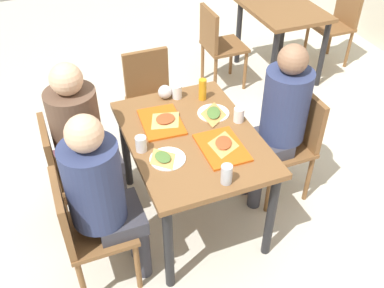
{
  "coord_description": "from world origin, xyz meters",
  "views": [
    {
      "loc": [
        2.08,
        -0.82,
        2.51
      ],
      "look_at": [
        0.0,
        0.0,
        0.68
      ],
      "focal_mm": 41.0,
      "sensor_mm": 36.0,
      "label": 1
    }
  ],
  "objects_px": {
    "chair_near_right": "(84,227)",
    "person_far_side": "(280,115)",
    "plastic_cup_c": "(177,92)",
    "soda_can": "(227,174)",
    "chair_near_left": "(68,167)",
    "paper_plate_center": "(213,113)",
    "condiment_bottle": "(203,89)",
    "paper_plate_near_edge": "(168,159)",
    "main_table": "(192,147)",
    "person_in_brown_jacket": "(102,191)",
    "pizza_slice_d": "(163,158)",
    "plastic_cup_a": "(239,115)",
    "tray_red_far": "(222,148)",
    "handbag": "(67,174)",
    "background_chair_near": "(217,42)",
    "chair_left_end": "(151,94)",
    "background_table": "(282,20)",
    "person_in_red": "(83,134)",
    "plastic_cup_b": "(141,144)",
    "pizza_slice_a": "(165,119)",
    "chair_far_side": "(292,138)",
    "pizza_slice_b": "(223,143)",
    "tray_red_near": "(161,122)",
    "background_chair_far": "(338,20)",
    "pizza_slice_c": "(214,113)"
  },
  "relations": [
    {
      "from": "chair_near_right",
      "to": "soda_can",
      "type": "relative_size",
      "value": 7.06
    },
    {
      "from": "person_far_side",
      "to": "background_chair_near",
      "type": "distance_m",
      "value": 1.67
    },
    {
      "from": "person_in_red",
      "to": "paper_plate_center",
      "type": "xyz_separation_m",
      "value": [
        0.11,
        0.88,
        0.01
      ]
    },
    {
      "from": "chair_near_right",
      "to": "chair_far_side",
      "type": "distance_m",
      "value": 1.61
    },
    {
      "from": "pizza_slice_d",
      "to": "condiment_bottle",
      "type": "distance_m",
      "value": 0.72
    },
    {
      "from": "person_in_brown_jacket",
      "to": "pizza_slice_d",
      "type": "xyz_separation_m",
      "value": [
        -0.12,
        0.4,
        0.02
      ]
    },
    {
      "from": "paper_plate_center",
      "to": "plastic_cup_a",
      "type": "xyz_separation_m",
      "value": [
        0.14,
        0.12,
        0.05
      ]
    },
    {
      "from": "pizza_slice_b",
      "to": "background_table",
      "type": "distance_m",
      "value": 2.36
    },
    {
      "from": "tray_red_near",
      "to": "chair_far_side",
      "type": "bearing_deg",
      "value": 78.11
    },
    {
      "from": "chair_left_end",
      "to": "background_chair_near",
      "type": "height_order",
      "value": "same"
    },
    {
      "from": "handbag",
      "to": "tray_red_far",
      "type": "bearing_deg",
      "value": 48.36
    },
    {
      "from": "chair_left_end",
      "to": "background_table",
      "type": "xyz_separation_m",
      "value": [
        -0.68,
        1.65,
        0.12
      ]
    },
    {
      "from": "person_in_red",
      "to": "chair_far_side",
      "type": "bearing_deg",
      "value": 78.98
    },
    {
      "from": "paper_plate_center",
      "to": "plastic_cup_c",
      "type": "relative_size",
      "value": 2.2
    },
    {
      "from": "background_chair_far",
      "to": "pizza_slice_a",
      "type": "bearing_deg",
      "value": -60.12
    },
    {
      "from": "person_in_red",
      "to": "pizza_slice_c",
      "type": "height_order",
      "value": "person_in_red"
    },
    {
      "from": "chair_near_right",
      "to": "pizza_slice_a",
      "type": "xyz_separation_m",
      "value": [
        -0.47,
        0.68,
        0.28
      ]
    },
    {
      "from": "chair_near_right",
      "to": "person_far_side",
      "type": "distance_m",
      "value": 1.49
    },
    {
      "from": "tray_red_far",
      "to": "paper_plate_near_edge",
      "type": "height_order",
      "value": "tray_red_far"
    },
    {
      "from": "person_far_side",
      "to": "plastic_cup_c",
      "type": "height_order",
      "value": "person_far_side"
    },
    {
      "from": "plastic_cup_c",
      "to": "soda_can",
      "type": "relative_size",
      "value": 0.82
    },
    {
      "from": "chair_far_side",
      "to": "person_in_brown_jacket",
      "type": "relative_size",
      "value": 0.68
    },
    {
      "from": "chair_left_end",
      "to": "plastic_cup_b",
      "type": "xyz_separation_m",
      "value": [
        0.97,
        -0.35,
        0.3
      ]
    },
    {
      "from": "chair_near_left",
      "to": "plastic_cup_b",
      "type": "bearing_deg",
      "value": 55.17
    },
    {
      "from": "chair_near_left",
      "to": "paper_plate_center",
      "type": "distance_m",
      "value": 1.06
    },
    {
      "from": "plastic_cup_b",
      "to": "paper_plate_near_edge",
      "type": "bearing_deg",
      "value": 41.08
    },
    {
      "from": "main_table",
      "to": "plastic_cup_c",
      "type": "height_order",
      "value": "plastic_cup_c"
    },
    {
      "from": "person_in_brown_jacket",
      "to": "paper_plate_center",
      "type": "bearing_deg",
      "value": 117.17
    },
    {
      "from": "condiment_bottle",
      "to": "paper_plate_near_edge",
      "type": "bearing_deg",
      "value": -40.07
    },
    {
      "from": "plastic_cup_a",
      "to": "soda_can",
      "type": "distance_m",
      "value": 0.6
    },
    {
      "from": "chair_near_left",
      "to": "chair_near_right",
      "type": "distance_m",
      "value": 0.56
    },
    {
      "from": "handbag",
      "to": "background_chair_near",
      "type": "bearing_deg",
      "value": 120.03
    },
    {
      "from": "condiment_bottle",
      "to": "plastic_cup_a",
      "type": "bearing_deg",
      "value": 19.97
    },
    {
      "from": "paper_plate_center",
      "to": "plastic_cup_a",
      "type": "distance_m",
      "value": 0.19
    },
    {
      "from": "main_table",
      "to": "pizza_slice_a",
      "type": "height_order",
      "value": "pizza_slice_a"
    },
    {
      "from": "person_in_brown_jacket",
      "to": "plastic_cup_a",
      "type": "bearing_deg",
      "value": 107.2
    },
    {
      "from": "handbag",
      "to": "background_table",
      "type": "bearing_deg",
      "value": 112.08
    },
    {
      "from": "plastic_cup_a",
      "to": "soda_can",
      "type": "relative_size",
      "value": 0.82
    },
    {
      "from": "pizza_slice_d",
      "to": "plastic_cup_b",
      "type": "distance_m",
      "value": 0.17
    },
    {
      "from": "person_in_red",
      "to": "tray_red_far",
      "type": "bearing_deg",
      "value": 58.31
    },
    {
      "from": "chair_left_end",
      "to": "plastic_cup_c",
      "type": "height_order",
      "value": "same"
    },
    {
      "from": "chair_near_left",
      "to": "chair_near_right",
      "type": "bearing_deg",
      "value": 0.0
    },
    {
      "from": "chair_far_side",
      "to": "person_in_brown_jacket",
      "type": "xyz_separation_m",
      "value": [
        0.28,
        -1.44,
        0.25
      ]
    },
    {
      "from": "pizza_slice_d",
      "to": "tray_red_far",
      "type": "bearing_deg",
      "value": 84.93
    },
    {
      "from": "tray_red_far",
      "to": "background_chair_near",
      "type": "xyz_separation_m",
      "value": [
        -1.83,
        0.79,
        -0.26
      ]
    },
    {
      "from": "pizza_slice_d",
      "to": "handbag",
      "type": "xyz_separation_m",
      "value": [
        -0.79,
        -0.56,
        -0.64
      ]
    },
    {
      "from": "background_table",
      "to": "condiment_bottle",
      "type": "bearing_deg",
      "value": -48.46
    },
    {
      "from": "paper_plate_near_edge",
      "to": "plastic_cup_b",
      "type": "relative_size",
      "value": 2.2
    },
    {
      "from": "person_in_brown_jacket",
      "to": "chair_near_right",
      "type": "bearing_deg",
      "value": -90.0
    },
    {
      "from": "condiment_bottle",
      "to": "background_chair_far",
      "type": "distance_m",
      "value": 2.52
    }
  ]
}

